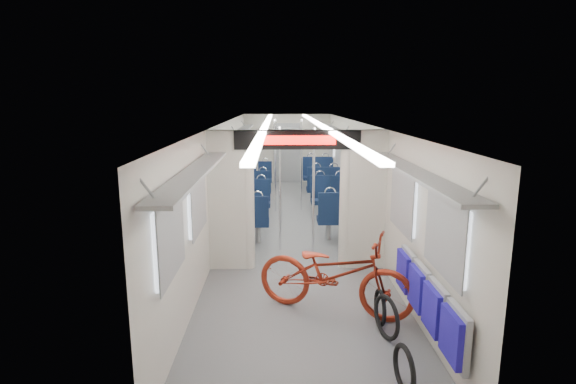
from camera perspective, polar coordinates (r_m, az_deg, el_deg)
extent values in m
plane|color=#515456|center=(9.59, 0.61, -5.15)|extent=(12.00, 12.00, 0.00)
cube|color=beige|center=(9.39, -8.25, 1.58)|extent=(0.02, 12.00, 2.30)
cube|color=beige|center=(9.48, 9.42, 1.64)|extent=(0.02, 12.00, 2.30)
cube|color=beige|center=(15.27, -0.13, 5.56)|extent=(2.90, 0.02, 2.30)
cube|color=beige|center=(3.58, 3.97, -15.35)|extent=(2.90, 0.02, 2.30)
cube|color=silver|center=(9.19, 0.64, 8.71)|extent=(2.90, 12.00, 0.02)
cube|color=white|center=(9.19, -2.82, 8.51)|extent=(0.12, 11.40, 0.04)
cube|color=white|center=(9.23, 4.10, 8.50)|extent=(0.12, 11.40, 0.04)
cube|color=beige|center=(7.44, -7.55, -2.24)|extent=(0.65, 0.18, 2.00)
cube|color=beige|center=(7.53, 9.74, -2.14)|extent=(0.65, 0.18, 2.00)
cube|color=beige|center=(7.21, 1.18, 6.69)|extent=(2.90, 0.18, 0.30)
cylinder|color=beige|center=(7.41, -5.05, -2.24)|extent=(0.20, 0.20, 2.00)
cylinder|color=beige|center=(7.48, 7.29, -2.16)|extent=(0.20, 0.20, 2.00)
cube|color=black|center=(7.10, 1.22, 6.62)|extent=(2.00, 0.03, 0.30)
cube|color=#FF0C07|center=(7.08, 1.23, 6.60)|extent=(1.20, 0.02, 0.14)
cube|color=silver|center=(4.72, -14.91, -5.68)|extent=(0.04, 1.00, 0.75)
cube|color=silver|center=(4.90, 19.52, -5.31)|extent=(0.04, 1.00, 0.75)
cube|color=silver|center=(6.23, -11.52, -1.32)|extent=(0.04, 1.00, 0.75)
cube|color=silver|center=(6.37, 14.50, -1.17)|extent=(0.04, 1.00, 0.75)
cube|color=silver|center=(8.85, -8.49, 2.61)|extent=(0.04, 1.00, 0.75)
cube|color=silver|center=(8.95, 9.87, 2.66)|extent=(0.04, 1.00, 0.75)
cube|color=silver|center=(10.72, -7.25, 4.21)|extent=(0.04, 1.00, 0.75)
cube|color=silver|center=(10.81, 7.95, 4.25)|extent=(0.04, 1.00, 0.75)
cube|color=silver|center=(12.60, -6.37, 5.33)|extent=(0.04, 1.00, 0.75)
cube|color=silver|center=(12.67, 6.58, 5.36)|extent=(0.04, 1.00, 0.75)
cube|color=silver|center=(14.39, -5.75, 6.13)|extent=(0.04, 1.00, 0.75)
cube|color=silver|center=(14.45, 5.62, 6.15)|extent=(0.04, 1.00, 0.75)
cube|color=gray|center=(5.33, -11.66, 2.52)|extent=(0.30, 3.60, 0.04)
cube|color=gray|center=(5.48, 15.52, 2.57)|extent=(0.30, 3.60, 0.04)
cube|color=gray|center=(11.25, -6.24, 7.39)|extent=(0.30, 7.60, 0.04)
cube|color=gray|center=(11.32, 6.79, 7.41)|extent=(0.30, 7.60, 0.04)
cube|color=gray|center=(15.22, -0.13, 4.97)|extent=(0.90, 0.05, 2.00)
imported|color=maroon|center=(5.99, 5.88, -10.21)|extent=(2.21, 1.47, 1.10)
cube|color=gray|center=(4.74, 20.71, -16.75)|extent=(0.06, 0.50, 0.56)
cube|color=#1D1093|center=(4.72, 20.00, -16.83)|extent=(0.06, 0.45, 0.48)
cube|color=gray|center=(5.19, 18.41, -13.98)|extent=(0.06, 0.50, 0.56)
cube|color=#1D1093|center=(5.17, 17.76, -14.03)|extent=(0.06, 0.45, 0.48)
cube|color=gray|center=(5.67, 16.53, -11.64)|extent=(0.06, 0.50, 0.56)
cube|color=#1D1093|center=(5.65, 15.94, -11.68)|extent=(0.06, 0.45, 0.48)
cube|color=gray|center=(6.15, 14.97, -9.66)|extent=(0.06, 0.50, 0.56)
cube|color=#1D1093|center=(6.13, 14.42, -9.68)|extent=(0.06, 0.45, 0.48)
torus|color=black|center=(4.78, 14.51, -21.14)|extent=(0.11, 0.48, 0.48)
torus|color=black|center=(5.60, 12.38, -15.49)|extent=(0.21, 0.53, 0.54)
torus|color=black|center=(5.90, 11.60, -14.37)|extent=(0.06, 0.47, 0.47)
cube|color=#0B1732|center=(8.87, -3.78, -3.89)|extent=(0.42, 0.39, 0.10)
cylinder|color=gray|center=(8.93, -3.76, -5.28)|extent=(0.10, 0.10, 0.35)
cube|color=#0B1732|center=(8.64, -3.85, -2.22)|extent=(0.42, 0.07, 0.51)
torus|color=silver|center=(8.58, -3.87, -0.56)|extent=(0.21, 0.03, 0.21)
cube|color=#0B1732|center=(10.40, -3.41, -1.55)|extent=(0.42, 0.39, 0.10)
cylinder|color=gray|center=(10.46, -3.40, -2.75)|extent=(0.10, 0.10, 0.35)
cube|color=#0B1732|center=(10.49, -3.40, 0.27)|extent=(0.42, 0.07, 0.51)
torus|color=silver|center=(10.44, -3.42, 1.65)|extent=(0.21, 0.03, 0.21)
cube|color=#0B1732|center=(8.90, -6.81, -3.89)|extent=(0.42, 0.39, 0.10)
cylinder|color=gray|center=(8.96, -6.77, -5.28)|extent=(0.10, 0.10, 0.35)
cube|color=#0B1732|center=(8.67, -6.95, -2.22)|extent=(0.42, 0.07, 0.51)
torus|color=silver|center=(8.61, -7.00, -0.57)|extent=(0.21, 0.03, 0.21)
cube|color=#0B1732|center=(10.43, -6.00, -1.56)|extent=(0.42, 0.39, 0.10)
cylinder|color=gray|center=(10.48, -5.97, -2.76)|extent=(0.10, 0.10, 0.35)
cube|color=#0B1732|center=(10.52, -5.96, 0.26)|extent=(0.42, 0.07, 0.51)
torus|color=silver|center=(10.47, -5.99, 1.64)|extent=(0.21, 0.03, 0.21)
cube|color=#0B1732|center=(9.06, 5.16, -3.58)|extent=(0.45, 0.42, 0.10)
cylinder|color=gray|center=(9.12, 5.14, -4.95)|extent=(0.10, 0.10, 0.35)
cube|color=#0B1732|center=(8.81, 5.32, -1.83)|extent=(0.45, 0.08, 0.55)
torus|color=silver|center=(8.75, 5.36, -0.08)|extent=(0.23, 0.03, 0.23)
cube|color=#0B1732|center=(10.70, 4.15, -1.19)|extent=(0.45, 0.42, 0.10)
cylinder|color=gray|center=(10.75, 4.14, -2.36)|extent=(0.10, 0.10, 0.35)
cube|color=#0B1732|center=(10.80, 4.09, 0.69)|extent=(0.45, 0.08, 0.55)
torus|color=silver|center=(10.75, 4.12, 2.13)|extent=(0.23, 0.03, 0.23)
cube|color=#0B1732|center=(9.12, 8.10, -3.54)|extent=(0.45, 0.42, 0.10)
cylinder|color=gray|center=(9.18, 8.06, -4.90)|extent=(0.10, 0.10, 0.35)
cube|color=#0B1732|center=(8.88, 8.34, -1.81)|extent=(0.45, 0.08, 0.55)
torus|color=silver|center=(8.82, 8.39, -0.07)|extent=(0.23, 0.03, 0.23)
cube|color=#0B1732|center=(10.75, 6.65, -1.17)|extent=(0.45, 0.42, 0.10)
cylinder|color=gray|center=(10.80, 6.62, -2.34)|extent=(0.10, 0.10, 0.35)
cube|color=#0B1732|center=(10.85, 6.57, 0.70)|extent=(0.45, 0.08, 0.55)
torus|color=silver|center=(10.80, 6.60, 2.13)|extent=(0.23, 0.03, 0.23)
cube|color=#0B1732|center=(11.97, -3.14, 0.21)|extent=(0.41, 0.38, 0.10)
cylinder|color=gray|center=(12.02, -3.13, -0.85)|extent=(0.10, 0.10, 0.35)
cube|color=#0B1732|center=(11.76, -3.18, 1.49)|extent=(0.41, 0.07, 0.50)
torus|color=silver|center=(11.72, -3.19, 2.70)|extent=(0.21, 0.03, 0.21)
cube|color=#0B1732|center=(13.49, -2.94, 1.51)|extent=(0.41, 0.38, 0.10)
cylinder|color=gray|center=(13.53, -2.93, 0.57)|extent=(0.10, 0.10, 0.35)
cube|color=#0B1732|center=(13.59, -2.93, 2.87)|extent=(0.41, 0.07, 0.50)
torus|color=silver|center=(13.56, -2.94, 3.92)|extent=(0.21, 0.03, 0.21)
cube|color=#0B1732|center=(11.99, -5.38, 0.20)|extent=(0.41, 0.38, 0.10)
cylinder|color=gray|center=(12.04, -5.36, -0.85)|extent=(0.10, 0.10, 0.35)
cube|color=#0B1732|center=(11.79, -5.46, 1.48)|extent=(0.41, 0.07, 0.50)
torus|color=silver|center=(11.74, -5.49, 2.68)|extent=(0.21, 0.03, 0.21)
cube|color=#0B1732|center=(13.51, -4.93, 1.50)|extent=(0.41, 0.38, 0.10)
cylinder|color=gray|center=(13.55, -4.91, 0.56)|extent=(0.10, 0.10, 0.35)
cube|color=#0B1732|center=(13.61, -4.91, 2.86)|extent=(0.41, 0.07, 0.50)
torus|color=silver|center=(13.58, -4.93, 3.90)|extent=(0.21, 0.03, 0.21)
cube|color=#0B1732|center=(12.10, 3.51, 0.33)|extent=(0.48, 0.45, 0.10)
cylinder|color=gray|center=(12.15, 3.50, -0.71)|extent=(0.10, 0.10, 0.35)
cube|color=#0B1732|center=(11.86, 3.61, 1.78)|extent=(0.48, 0.08, 0.58)
torus|color=silver|center=(11.82, 3.62, 3.17)|extent=(0.24, 0.03, 0.24)
cube|color=#0B1732|center=(13.87, 2.90, 1.79)|extent=(0.48, 0.45, 0.10)
cylinder|color=gray|center=(13.91, 2.89, 0.88)|extent=(0.10, 0.10, 0.35)
cube|color=#0B1732|center=(13.99, 2.86, 3.30)|extent=(0.48, 0.08, 0.58)
torus|color=silver|center=(13.95, 2.87, 4.49)|extent=(0.24, 0.03, 0.24)
cube|color=#0B1732|center=(12.15, 5.72, 0.34)|extent=(0.48, 0.45, 0.10)
cylinder|color=gray|center=(12.20, 5.70, -0.70)|extent=(0.10, 0.10, 0.35)
cube|color=#0B1732|center=(11.91, 5.86, 1.78)|extent=(0.48, 0.08, 0.58)
torus|color=silver|center=(11.87, 5.89, 3.17)|extent=(0.24, 0.03, 0.24)
cube|color=#0B1732|center=(13.91, 4.83, 1.80)|extent=(0.48, 0.45, 0.10)
cylinder|color=gray|center=(13.95, 4.81, 0.89)|extent=(0.10, 0.10, 0.35)
cube|color=#0B1732|center=(14.04, 4.77, 3.30)|extent=(0.48, 0.08, 0.58)
torus|color=silver|center=(14.00, 4.79, 4.48)|extent=(0.24, 0.03, 0.24)
cylinder|color=silver|center=(8.22, -1.00, 0.27)|extent=(0.04, 0.04, 2.30)
cylinder|color=silver|center=(7.98, 3.25, -0.10)|extent=(0.05, 0.05, 2.30)
cylinder|color=silver|center=(11.17, -1.62, 3.30)|extent=(0.05, 0.05, 2.30)
cylinder|color=silver|center=(11.28, 1.72, 3.38)|extent=(0.04, 0.04, 2.30)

